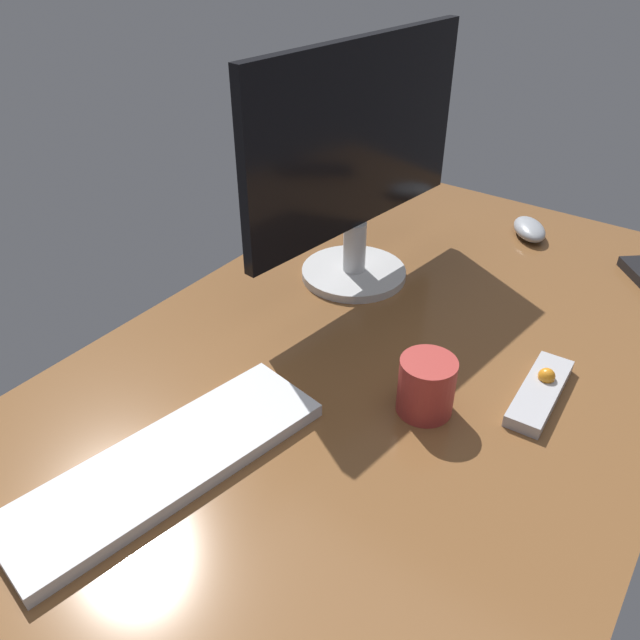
% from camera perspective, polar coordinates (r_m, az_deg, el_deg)
% --- Properties ---
extents(desk, '(1.40, 0.84, 0.02)m').
position_cam_1_polar(desk, '(1.04, 6.51, -3.31)').
color(desk, brown).
rests_on(desk, ground).
extents(monitor, '(0.53, 0.20, 0.44)m').
position_cam_1_polar(monitor, '(1.14, 3.41, 13.88)').
color(monitor, silver).
rests_on(monitor, desk).
extents(keyboard, '(0.45, 0.21, 0.02)m').
position_cam_1_polar(keyboard, '(0.86, -13.65, -12.46)').
color(keyboard, silver).
rests_on(keyboard, desk).
extents(computer_mouse, '(0.12, 0.11, 0.03)m').
position_cam_1_polar(computer_mouse, '(1.45, 18.42, 7.81)').
color(computer_mouse, '#999EA5').
rests_on(computer_mouse, desk).
extents(media_remote, '(0.18, 0.06, 0.04)m').
position_cam_1_polar(media_remote, '(0.99, 19.32, -6.08)').
color(media_remote, '#B7B7BC').
rests_on(media_remote, desk).
extents(coffee_mug, '(0.08, 0.08, 0.09)m').
position_cam_1_polar(coffee_mug, '(0.91, 9.60, -5.91)').
color(coffee_mug, '#B23833').
rests_on(coffee_mug, desk).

